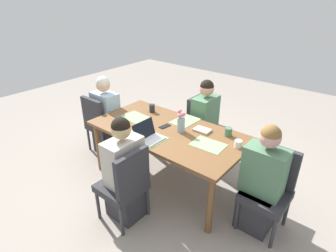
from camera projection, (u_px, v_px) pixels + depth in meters
ground_plane at (168, 179)px, 3.67m from camera, size 10.00×10.00×0.00m
dining_table at (168, 135)px, 3.37m from camera, size 1.93×0.99×0.75m
chair_far_left_near at (202, 123)px, 4.06m from camera, size 0.44×0.44×0.90m
person_far_left_near at (204, 124)px, 3.97m from camera, size 0.36×0.40×1.19m
chair_head_left_left_mid at (100, 122)px, 4.11m from camera, size 0.44×0.44×0.90m
person_head_left_left_mid at (107, 120)px, 4.11m from camera, size 0.40×0.36×1.19m
chair_near_left_far at (126, 183)px, 2.82m from camera, size 0.44×0.44×0.90m
person_near_left_far at (125, 175)px, 2.89m from camera, size 0.36×0.40×1.19m
chair_head_right_right_near at (269, 186)px, 2.77m from camera, size 0.44×0.44×0.90m
person_head_right_right_near at (261, 185)px, 2.74m from camera, size 0.40×0.36×1.19m
flower_vase at (181, 122)px, 3.24m from camera, size 0.11×0.10×0.28m
placemat_far_left_near at (185, 121)px, 3.56m from camera, size 0.27×0.37×0.00m
placemat_head_left_left_mid at (135, 117)px, 3.66m from camera, size 0.38×0.29×0.00m
placemat_near_left_far at (150, 140)px, 3.10m from camera, size 0.27×0.36×0.00m
placemat_head_right_right_near at (208, 145)px, 3.01m from camera, size 0.37×0.28×0.00m
laptop_near_left_far at (148, 137)px, 3.09m from camera, size 0.22×0.32×0.21m
coffee_mug_near_left at (118, 120)px, 3.46m from camera, size 0.08×0.08×0.11m
coffee_mug_near_right at (152, 108)px, 3.80m from camera, size 0.08×0.08×0.11m
coffee_mug_centre_left at (228, 132)px, 3.18m from camera, size 0.08×0.08×0.10m
coffee_mug_centre_right at (238, 144)px, 2.95m from camera, size 0.08×0.08×0.08m
book_red_cover at (202, 130)px, 3.30m from camera, size 0.20×0.14×0.03m
phone_black at (165, 126)px, 3.41m from camera, size 0.09×0.16×0.01m
phone_silver at (131, 134)px, 3.24m from camera, size 0.16×0.15×0.01m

